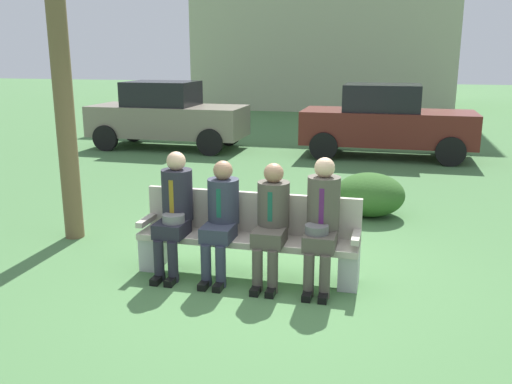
{
  "coord_description": "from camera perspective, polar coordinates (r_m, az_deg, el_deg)",
  "views": [
    {
      "loc": [
        1.21,
        -5.38,
        2.39
      ],
      "look_at": [
        -0.27,
        0.48,
        0.85
      ],
      "focal_mm": 38.65,
      "sensor_mm": 36.0,
      "label": 1
    }
  ],
  "objects": [
    {
      "name": "shrub_near_bench",
      "position": [
        8.4,
        11.68,
        -0.25
      ],
      "size": [
        1.03,
        0.95,
        0.65
      ],
      "primitive_type": "ellipsoid",
      "color": "#305D23",
      "rests_on": "ground"
    },
    {
      "name": "seated_man_rightmost",
      "position": [
        5.67,
        6.84,
        -2.61
      ],
      "size": [
        0.34,
        0.72,
        1.35
      ],
      "color": "#4C473D",
      "rests_on": "ground"
    },
    {
      "name": "ground_plane",
      "position": [
        6.01,
        1.42,
        -9.14
      ],
      "size": [
        80.0,
        80.0,
        0.0
      ],
      "primitive_type": "plane",
      "color": "#487542"
    },
    {
      "name": "park_bench",
      "position": [
        6.04,
        -0.79,
        -4.56
      ],
      "size": [
        2.41,
        0.44,
        0.9
      ],
      "color": "#B7AD9E",
      "rests_on": "ground"
    },
    {
      "name": "seated_man_centerleft",
      "position": [
        5.91,
        -3.64,
        -2.24
      ],
      "size": [
        0.34,
        0.72,
        1.27
      ],
      "color": "#2D3342",
      "rests_on": "ground"
    },
    {
      "name": "seated_man_centerright",
      "position": [
        5.77,
        1.61,
        -2.63
      ],
      "size": [
        0.34,
        0.72,
        1.27
      ],
      "color": "#4C473D",
      "rests_on": "ground"
    },
    {
      "name": "seated_man_leftmost",
      "position": [
        6.08,
        -8.41,
        -1.56
      ],
      "size": [
        0.34,
        0.72,
        1.35
      ],
      "color": "#23232D",
      "rests_on": "ground"
    },
    {
      "name": "parked_car_far",
      "position": [
        13.18,
        13.3,
        7.14
      ],
      "size": [
        3.9,
        1.7,
        1.68
      ],
      "color": "#591E19",
      "rests_on": "ground"
    },
    {
      "name": "parked_car_near",
      "position": [
        14.26,
        -9.21,
        7.85
      ],
      "size": [
        3.9,
        1.71,
        1.68
      ],
      "color": "slate",
      "rests_on": "ground"
    }
  ]
}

